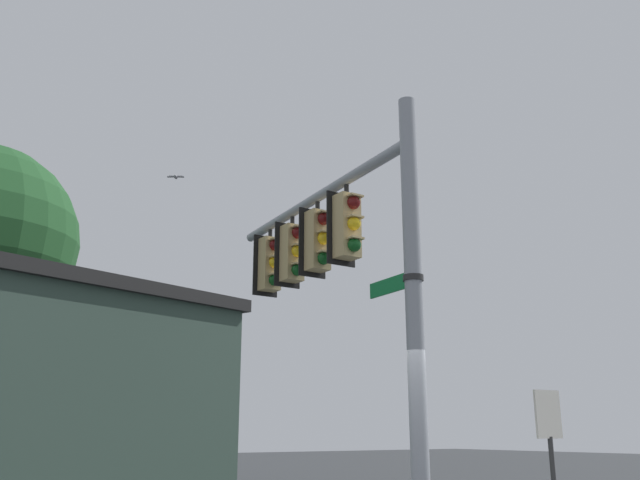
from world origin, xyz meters
TOP-DOWN VIEW (x-y plane):
  - signal_pole at (0.00, 0.00)m, footprint 0.24×0.24m
  - mast_arm at (-0.25, -2.81)m, footprint 0.67×5.64m
  - traffic_light_nearest_pole at (-0.15, -1.68)m, footprint 0.54×0.49m
  - traffic_light_mid_inner at (-0.23, -2.65)m, footprint 0.54×0.49m
  - traffic_light_mid_outer at (-0.32, -3.63)m, footprint 0.54×0.49m
  - traffic_light_arm_end at (-0.41, -4.61)m, footprint 0.54×0.49m
  - street_name_sign at (-0.03, -0.30)m, footprint 0.28×1.18m
  - bird_flying at (0.71, -7.02)m, footprint 0.35×0.25m
  - storefront_building at (3.14, -11.02)m, footprint 10.21×10.45m
  - historical_marker at (-3.36, -0.64)m, footprint 0.60×0.08m

SIDE VIEW (x-z plane):
  - historical_marker at x=-3.36m, z-range 0.34..2.47m
  - storefront_building at x=3.14m, z-range 0.01..4.67m
  - signal_pole at x=0.00m, z-range 0.00..6.10m
  - street_name_sign at x=-0.03m, z-range 3.36..3.58m
  - traffic_light_nearest_pole at x=-0.15m, z-range 3.99..5.31m
  - traffic_light_mid_inner at x=-0.23m, z-range 3.99..5.31m
  - traffic_light_mid_outer at x=-0.32m, z-range 3.99..5.31m
  - traffic_light_arm_end at x=-0.41m, z-range 3.99..5.31m
  - mast_arm at x=-0.25m, z-range 5.35..5.52m
  - bird_flying at x=0.71m, z-range 6.96..7.03m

